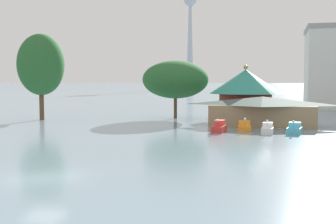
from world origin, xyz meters
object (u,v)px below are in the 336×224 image
object	(u,v)px
pedal_boat_white	(268,129)
shoreline_tree_tall_left	(41,65)
pedal_boat_cyan	(294,129)
boathouse	(262,110)
shoreline_tree_mid	(175,80)
pedal_boat_red	(219,127)
pedal_boat_orange	(244,127)
green_roof_pavilion	(245,91)
distant_broadcast_tower	(190,14)

from	to	relation	value
pedal_boat_white	shoreline_tree_tall_left	world-z (taller)	shoreline_tree_tall_left
pedal_boat_cyan	boathouse	xyz separation A→B (m)	(-3.93, 8.34, 1.55)
pedal_boat_cyan	shoreline_tree_mid	bearing A→B (deg)	-123.37
pedal_boat_cyan	boathouse	distance (m)	9.34
pedal_boat_red	pedal_boat_orange	xyz separation A→B (m)	(2.85, 1.97, -0.08)
pedal_boat_cyan	boathouse	bearing A→B (deg)	-146.08
shoreline_tree_tall_left	shoreline_tree_mid	distance (m)	21.29
green_roof_pavilion	shoreline_tree_tall_left	xyz separation A→B (m)	(-30.92, -7.61, 4.05)
green_roof_pavilion	shoreline_tree_tall_left	distance (m)	32.10
pedal_boat_cyan	shoreline_tree_tall_left	size ratio (longest dim) A/B	0.21
pedal_boat_orange	pedal_boat_white	distance (m)	3.35
pedal_boat_orange	shoreline_tree_mid	xyz separation A→B (m)	(-12.19, 14.63, 5.83)
pedal_boat_cyan	green_roof_pavilion	bearing A→B (deg)	-148.41
shoreline_tree_tall_left	shoreline_tree_mid	world-z (taller)	shoreline_tree_tall_left
pedal_boat_white	shoreline_tree_mid	world-z (taller)	shoreline_tree_mid
pedal_boat_cyan	boathouse	world-z (taller)	boathouse
boathouse	green_roof_pavilion	xyz separation A→B (m)	(-2.85, 7.70, 2.47)
shoreline_tree_tall_left	distant_broadcast_tower	size ratio (longest dim) A/B	0.10
pedal_boat_white	pedal_boat_cyan	bearing A→B (deg)	94.98
pedal_boat_red	pedal_boat_cyan	size ratio (longest dim) A/B	1.07
pedal_boat_white	shoreline_tree_mid	xyz separation A→B (m)	(-15.01, 16.44, 5.80)
shoreline_tree_mid	distant_broadcast_tower	distance (m)	228.46
green_roof_pavilion	shoreline_tree_mid	bearing A→B (deg)	178.87
pedal_boat_orange	pedal_boat_cyan	xyz separation A→B (m)	(5.84, -1.63, 0.05)
green_roof_pavilion	shoreline_tree_mid	size ratio (longest dim) A/B	1.04
pedal_boat_orange	pedal_boat_white	world-z (taller)	pedal_boat_white
pedal_boat_red	pedal_boat_orange	distance (m)	3.47
pedal_boat_red	green_roof_pavilion	world-z (taller)	green_roof_pavilion
boathouse	pedal_boat_cyan	bearing A→B (deg)	-64.75
boathouse	shoreline_tree_tall_left	xyz separation A→B (m)	(-33.77, 0.09, 6.52)
pedal_boat_red	distant_broadcast_tower	xyz separation A→B (m)	(-51.43, 236.64, 50.50)
green_roof_pavilion	distant_broadcast_tower	xyz separation A→B (m)	(-53.34, 220.26, 46.51)
shoreline_tree_tall_left	distant_broadcast_tower	world-z (taller)	distant_broadcast_tower
green_roof_pavilion	pedal_boat_orange	bearing A→B (deg)	-86.25
pedal_boat_white	boathouse	distance (m)	8.71
pedal_boat_red	pedal_boat_orange	world-z (taller)	pedal_boat_orange
pedal_boat_cyan	shoreline_tree_tall_left	bearing A→B (deg)	-93.93
pedal_boat_red	shoreline_tree_mid	distance (m)	19.90
boathouse	green_roof_pavilion	world-z (taller)	green_roof_pavilion
pedal_boat_orange	pedal_boat_red	bearing A→B (deg)	-62.91
pedal_boat_orange	pedal_boat_white	bearing A→B (deg)	49.69
green_roof_pavilion	distant_broadcast_tower	world-z (taller)	distant_broadcast_tower
shoreline_tree_tall_left	shoreline_tree_mid	size ratio (longest dim) A/B	1.25
pedal_boat_orange	green_roof_pavilion	bearing A→B (deg)	176.21
pedal_boat_white	boathouse	world-z (taller)	boathouse
pedal_boat_orange	green_roof_pavilion	size ratio (longest dim) A/B	0.24
pedal_boat_orange	boathouse	world-z (taller)	boathouse
pedal_boat_white	boathouse	bearing A→B (deg)	-172.44
boathouse	pedal_boat_white	bearing A→B (deg)	-83.91
shoreline_tree_mid	pedal_boat_red	bearing A→B (deg)	-60.63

